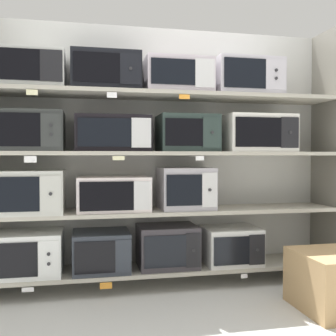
{
  "coord_description": "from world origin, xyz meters",
  "views": [
    {
      "loc": [
        -0.65,
        -3.14,
        1.04
      ],
      "look_at": [
        0.0,
        0.0,
        0.95
      ],
      "focal_mm": 42.92,
      "sensor_mm": 36.0,
      "label": 1
    }
  ],
  "objects_px": {
    "microwave_1": "(101,251)",
    "microwave_10": "(257,134)",
    "microwave_2": "(167,246)",
    "microwave_11": "(29,70)",
    "microwave_13": "(177,77)",
    "microwave_7": "(28,131)",
    "microwave_8": "(113,134)",
    "microwave_5": "(113,194)",
    "microwave_14": "(245,78)",
    "microwave_12": "(106,73)",
    "microwave_3": "(230,245)",
    "microwave_9": "(187,133)",
    "microwave_4": "(29,192)",
    "microwave_6": "(186,188)",
    "microwave_0": "(28,253)"
  },
  "relations": [
    {
      "from": "microwave_7",
      "to": "microwave_12",
      "type": "bearing_deg",
      "value": 0.02
    },
    {
      "from": "microwave_0",
      "to": "microwave_10",
      "type": "distance_m",
      "value": 2.05
    },
    {
      "from": "microwave_2",
      "to": "microwave_1",
      "type": "bearing_deg",
      "value": -179.99
    },
    {
      "from": "microwave_4",
      "to": "microwave_14",
      "type": "height_order",
      "value": "microwave_14"
    },
    {
      "from": "microwave_1",
      "to": "microwave_12",
      "type": "distance_m",
      "value": 1.38
    },
    {
      "from": "microwave_1",
      "to": "microwave_4",
      "type": "relative_size",
      "value": 0.84
    },
    {
      "from": "microwave_7",
      "to": "microwave_2",
      "type": "bearing_deg",
      "value": 0.01
    },
    {
      "from": "microwave_7",
      "to": "microwave_8",
      "type": "xyz_separation_m",
      "value": [
        0.62,
        0.0,
        -0.01
      ]
    },
    {
      "from": "microwave_5",
      "to": "microwave_14",
      "type": "relative_size",
      "value": 1.02
    },
    {
      "from": "microwave_0",
      "to": "microwave_5",
      "type": "relative_size",
      "value": 0.9
    },
    {
      "from": "microwave_1",
      "to": "microwave_12",
      "type": "xyz_separation_m",
      "value": [
        0.04,
        0.0,
        1.38
      ]
    },
    {
      "from": "microwave_3",
      "to": "microwave_5",
      "type": "xyz_separation_m",
      "value": [
        -0.96,
        -0.0,
        0.45
      ]
    },
    {
      "from": "microwave_1",
      "to": "microwave_14",
      "type": "distance_m",
      "value": 1.82
    },
    {
      "from": "microwave_9",
      "to": "microwave_2",
      "type": "bearing_deg",
      "value": -179.96
    },
    {
      "from": "microwave_7",
      "to": "microwave_14",
      "type": "relative_size",
      "value": 0.95
    },
    {
      "from": "microwave_8",
      "to": "microwave_11",
      "type": "xyz_separation_m",
      "value": [
        -0.62,
        -0.0,
        0.46
      ]
    },
    {
      "from": "microwave_12",
      "to": "microwave_14",
      "type": "relative_size",
      "value": 0.95
    },
    {
      "from": "microwave_4",
      "to": "microwave_1",
      "type": "bearing_deg",
      "value": -0.0
    },
    {
      "from": "microwave_4",
      "to": "microwave_6",
      "type": "height_order",
      "value": "microwave_6"
    },
    {
      "from": "microwave_4",
      "to": "microwave_9",
      "type": "height_order",
      "value": "microwave_9"
    },
    {
      "from": "microwave_7",
      "to": "microwave_14",
      "type": "bearing_deg",
      "value": 0.0
    },
    {
      "from": "microwave_6",
      "to": "microwave_11",
      "type": "relative_size",
      "value": 0.8
    },
    {
      "from": "microwave_1",
      "to": "microwave_7",
      "type": "height_order",
      "value": "microwave_7"
    },
    {
      "from": "microwave_3",
      "to": "microwave_6",
      "type": "bearing_deg",
      "value": 179.98
    },
    {
      "from": "microwave_3",
      "to": "microwave_7",
      "type": "relative_size",
      "value": 0.87
    },
    {
      "from": "microwave_4",
      "to": "microwave_7",
      "type": "distance_m",
      "value": 0.45
    },
    {
      "from": "microwave_2",
      "to": "microwave_10",
      "type": "height_order",
      "value": "microwave_10"
    },
    {
      "from": "microwave_3",
      "to": "microwave_7",
      "type": "height_order",
      "value": "microwave_7"
    },
    {
      "from": "microwave_0",
      "to": "microwave_5",
      "type": "xyz_separation_m",
      "value": [
        0.64,
        -0.0,
        0.43
      ]
    },
    {
      "from": "microwave_9",
      "to": "microwave_11",
      "type": "height_order",
      "value": "microwave_11"
    },
    {
      "from": "microwave_7",
      "to": "microwave_13",
      "type": "height_order",
      "value": "microwave_13"
    },
    {
      "from": "microwave_6",
      "to": "microwave_8",
      "type": "xyz_separation_m",
      "value": [
        -0.59,
        -0.0,
        0.43
      ]
    },
    {
      "from": "microwave_13",
      "to": "microwave_11",
      "type": "bearing_deg",
      "value": -179.99
    },
    {
      "from": "microwave_5",
      "to": "microwave_13",
      "type": "bearing_deg",
      "value": 0.05
    },
    {
      "from": "microwave_12",
      "to": "microwave_5",
      "type": "bearing_deg",
      "value": -0.27
    },
    {
      "from": "microwave_5",
      "to": "microwave_9",
      "type": "xyz_separation_m",
      "value": [
        0.6,
        0.0,
        0.48
      ]
    },
    {
      "from": "microwave_11",
      "to": "microwave_13",
      "type": "height_order",
      "value": "microwave_11"
    },
    {
      "from": "microwave_13",
      "to": "microwave_14",
      "type": "height_order",
      "value": "microwave_14"
    },
    {
      "from": "microwave_1",
      "to": "microwave_10",
      "type": "height_order",
      "value": "microwave_10"
    },
    {
      "from": "microwave_7",
      "to": "microwave_14",
      "type": "height_order",
      "value": "microwave_14"
    },
    {
      "from": "microwave_13",
      "to": "microwave_2",
      "type": "bearing_deg",
      "value": -179.9
    },
    {
      "from": "microwave_6",
      "to": "microwave_13",
      "type": "relative_size",
      "value": 0.81
    },
    {
      "from": "microwave_5",
      "to": "microwave_8",
      "type": "xyz_separation_m",
      "value": [
        -0.0,
        0.0,
        0.47
      ]
    },
    {
      "from": "microwave_1",
      "to": "microwave_6",
      "type": "xyz_separation_m",
      "value": [
        0.68,
        0.0,
        0.48
      ]
    },
    {
      "from": "microwave_11",
      "to": "microwave_5",
      "type": "bearing_deg",
      "value": -0.01
    },
    {
      "from": "microwave_3",
      "to": "microwave_9",
      "type": "xyz_separation_m",
      "value": [
        -0.37,
        0.0,
        0.92
      ]
    },
    {
      "from": "microwave_1",
      "to": "microwave_12",
      "type": "height_order",
      "value": "microwave_12"
    },
    {
      "from": "microwave_2",
      "to": "microwave_11",
      "type": "height_order",
      "value": "microwave_11"
    },
    {
      "from": "microwave_0",
      "to": "microwave_9",
      "type": "xyz_separation_m",
      "value": [
        1.23,
        0.0,
        0.91
      ]
    },
    {
      "from": "microwave_3",
      "to": "microwave_8",
      "type": "bearing_deg",
      "value": -180.0
    }
  ]
}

